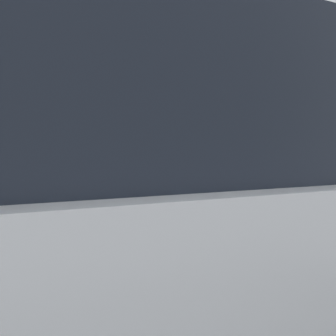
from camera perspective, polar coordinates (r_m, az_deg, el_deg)
ground_plane at (r=2.48m, az=7.28°, el=-27.12°), size 60.00×60.00×0.00m
sidewalk at (r=4.39m, az=-5.67°, el=-12.28°), size 24.00×2.80×0.10m
building_facade at (r=6.44m, az=-10.28°, el=14.25°), size 24.00×0.30×4.86m
parking_meter at (r=3.18m, az=0.00°, el=2.48°), size 0.18×0.13×1.51m
parked_car_beside_meter at (r=1.68m, az=-16.34°, el=-7.40°), size 5.10×1.96×1.88m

